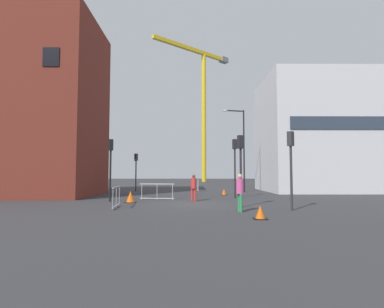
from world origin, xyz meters
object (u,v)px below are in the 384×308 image
object	(u,v)px
pedestrian_waiting	(194,186)
traffic_cone_striped	(130,197)
traffic_light_median	(111,160)
pedestrian_walking	(240,190)
traffic_cone_by_barrier	(260,213)
streetlamp_tall	(241,143)
construction_crane	(202,95)
traffic_light_near	(291,157)
traffic_light_verge	(241,158)
traffic_light_crosswalk	(235,159)
traffic_cone_orange	(224,192)
traffic_light_island	(136,166)

from	to	relation	value
pedestrian_waiting	traffic_cone_striped	world-z (taller)	pedestrian_waiting
traffic_light_median	pedestrian_walking	world-z (taller)	traffic_light_median
traffic_cone_striped	traffic_cone_by_barrier	xyz separation A→B (m)	(6.30, -6.65, -0.08)
streetlamp_tall	construction_crane	bearing A→B (deg)	94.14
traffic_light_near	construction_crane	bearing A→B (deg)	92.87
traffic_light_verge	traffic_light_median	bearing A→B (deg)	157.90
traffic_light_crosswalk	traffic_cone_by_barrier	size ratio (longest dim) A/B	7.93
traffic_light_median	traffic_cone_orange	xyz separation A→B (m)	(7.75, 5.66, -2.38)
pedestrian_walking	traffic_cone_orange	size ratio (longest dim) A/B	3.35
construction_crane	streetlamp_tall	bearing A→B (deg)	-85.86
construction_crane	traffic_light_median	bearing A→B (deg)	-100.04
traffic_cone_by_barrier	traffic_cone_orange	world-z (taller)	traffic_cone_by_barrier
traffic_light_crosswalk	traffic_light_island	xyz separation A→B (m)	(-8.49, 8.08, -0.32)
pedestrian_walking	traffic_cone_striped	world-z (taller)	pedestrian_walking
traffic_light_near	traffic_light_verge	bearing A→B (deg)	146.60
traffic_light_crosswalk	traffic_light_verge	size ratio (longest dim) A/B	1.11
traffic_light_median	traffic_cone_by_barrier	world-z (taller)	traffic_light_median
traffic_cone_by_barrier	construction_crane	bearing A→B (deg)	90.23
streetlamp_tall	traffic_light_near	distance (m)	14.30
traffic_light_verge	traffic_light_crosswalk	bearing A→B (deg)	84.62
traffic_light_near	traffic_light_verge	world-z (taller)	traffic_light_near
traffic_light_near	traffic_cone_by_barrier	distance (m)	4.18
construction_crane	traffic_light_verge	world-z (taller)	construction_crane
streetlamp_tall	traffic_light_verge	xyz separation A→B (m)	(-2.20, -12.71, -2.05)
construction_crane	traffic_cone_striped	distance (m)	46.78
traffic_light_median	streetlamp_tall	bearing A→B (deg)	44.22
traffic_light_verge	traffic_cone_striped	bearing A→B (deg)	158.54
construction_crane	traffic_light_near	world-z (taller)	construction_crane
traffic_light_verge	pedestrian_walking	xyz separation A→B (m)	(-0.38, -1.98, -1.53)
traffic_light_near	traffic_cone_orange	world-z (taller)	traffic_light_near
traffic_light_crosswalk	traffic_light_median	distance (m)	8.62
traffic_light_near	traffic_cone_orange	size ratio (longest dim) A/B	7.28
traffic_light_crosswalk	traffic_cone_striped	bearing A→B (deg)	-154.29
streetlamp_tall	traffic_cone_by_barrier	bearing A→B (deg)	-97.31
traffic_cone_by_barrier	pedestrian_walking	bearing A→B (deg)	100.63
streetlamp_tall	traffic_cone_orange	size ratio (longest dim) A/B	14.99
pedestrian_walking	traffic_cone_orange	distance (m)	10.79
traffic_light_median	traffic_light_near	distance (m)	10.85
traffic_light_crosswalk	traffic_cone_striped	distance (m)	7.95
streetlamp_tall	traffic_cone_striped	xyz separation A→B (m)	(-8.46, -10.25, -4.27)
traffic_light_near	traffic_cone_striped	xyz separation A→B (m)	(-8.44, 3.90, -2.23)
traffic_cone_striped	traffic_cone_by_barrier	size ratio (longest dim) A/B	1.30
traffic_light_crosswalk	traffic_cone_orange	size ratio (longest dim) A/B	8.10
traffic_light_crosswalk	pedestrian_walking	distance (m)	7.98
traffic_cone_by_barrier	traffic_cone_orange	xyz separation A→B (m)	(0.05, 12.95, -0.01)
traffic_cone_by_barrier	traffic_cone_orange	distance (m)	12.96
streetlamp_tall	traffic_light_crosswalk	distance (m)	7.39
traffic_cone_striped	traffic_cone_orange	size ratio (longest dim) A/B	1.33
traffic_light_median	pedestrian_waiting	bearing A→B (deg)	2.90
traffic_light_island	traffic_cone_by_barrier	bearing A→B (deg)	-66.08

